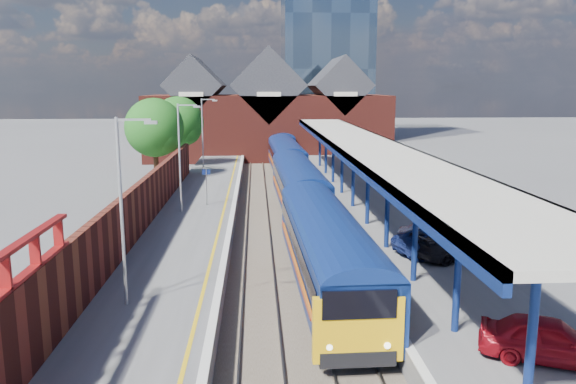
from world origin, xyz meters
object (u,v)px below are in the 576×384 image
Objects in this scene: lamp_post_d at (204,131)px; platform_sign at (206,181)px; lamp_post_b at (125,200)px; parked_car_silver at (436,237)px; parked_car_red at (549,339)px; train at (291,167)px; parked_car_blue at (438,241)px; lamp_post_c at (182,151)px; parked_car_dark at (459,245)px.

platform_sign is (1.36, -14.00, -2.30)m from lamp_post_d.
parked_car_silver is at bearing 25.28° from lamp_post_b.
parked_car_red is 11.70m from parked_car_silver.
lamp_post_d is at bearing 95.56° from platform_sign.
train is 26.38× the size of platform_sign.
platform_sign is 16.95m from parked_car_silver.
train is 12.35m from platform_sign.
lamp_post_d is 1.56× the size of parked_car_blue.
lamp_post_d is at bearing 10.66° from parked_car_blue.
lamp_post_c is 1.56× the size of parked_car_blue.
lamp_post_b is at bearing 96.10° from parked_car_blue.
platform_sign is at bearing 28.29° from parked_car_blue.
parked_car_red reaches higher than parked_car_silver.
parked_car_dark is (14.37, -27.06, -3.33)m from lamp_post_d.
platform_sign is at bearing -121.77° from train.
platform_sign is at bearing 26.64° from parked_car_dark.
lamp_post_c is 1.77× the size of parked_car_red.
platform_sign is 17.37m from parked_car_blue.
lamp_post_b is at bearing -90.00° from lamp_post_c.
parked_car_blue is at bearing -62.53° from lamp_post_d.
parked_car_silver is 0.85× the size of parked_car_blue.
lamp_post_d is 1.53× the size of parked_car_dark.
parked_car_dark reaches higher than parked_car_silver.
parked_car_silver is (13.76, -25.50, -3.37)m from lamp_post_d.
lamp_post_b is 14.76m from parked_car_red.
lamp_post_d is at bearing 155.90° from train.
platform_sign is at bearing -84.44° from lamp_post_d.
lamp_post_d is 1.77× the size of parked_car_red.
lamp_post_c and lamp_post_d have the same top height.
parked_car_red is 1.04× the size of parked_car_silver.
parked_car_blue is at bearing 22.91° from lamp_post_b.
lamp_post_c is 1.00× the size of lamp_post_d.
parked_car_silver is at bearing -74.97° from train.
lamp_post_b is 18.20m from platform_sign.
platform_sign is (1.36, 2.00, -2.30)m from lamp_post_c.
platform_sign reaches higher than train.
parked_car_red is (12.05, -23.20, -1.02)m from platform_sign.
parked_car_silver is at bearing -34.63° from lamp_post_c.
parked_car_dark is (0.61, -1.56, 0.04)m from parked_car_silver.
lamp_post_b is 15.55m from parked_car_dark.
lamp_post_c is (0.00, 16.00, 0.00)m from lamp_post_b.
lamp_post_c is (-7.86, -12.49, 2.87)m from train.
parked_car_silver is 0.83× the size of parked_car_dark.
parked_car_red is at bearing -159.98° from parked_car_silver.
lamp_post_c is 3.34m from platform_sign.
parked_car_red is at bearing 161.98° from parked_car_blue.
lamp_post_c reaches higher than parked_car_blue.
parked_car_blue is (5.78, -22.72, -0.50)m from train.
parked_car_dark is (14.37, -11.06, -3.33)m from lamp_post_c.
lamp_post_c is 17.06m from parked_car_silver.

